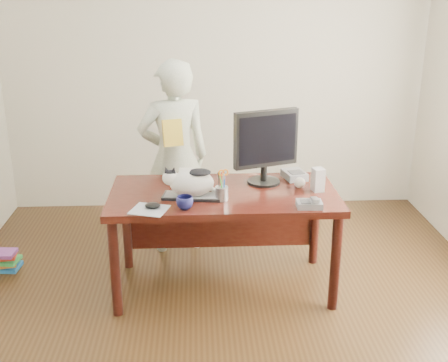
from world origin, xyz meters
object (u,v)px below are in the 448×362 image
cat (190,182)px  monitor (266,143)px  pen_cup (222,192)px  book_pile_b (4,260)px  baseball (300,183)px  phone (310,204)px  book_stack (190,176)px  keyboard (192,196)px  desk (223,207)px  mouse (153,205)px  calculator (294,175)px  person (174,158)px  speaker (318,180)px  coffee_mug (185,203)px

cat → monitor: monitor is taller
pen_cup → book_pile_b: pen_cup is taller
pen_cup → baseball: 0.61m
phone → book_stack: 0.97m
keyboard → desk: bearing=47.1°
mouse → monitor: bearing=46.7°
cat → mouse: 0.32m
calculator → book_pile_b: calculator is taller
person → book_pile_b: 1.57m
speaker → book_stack: speaker is taller
desk → calculator: (0.55, 0.18, 0.18)m
book_pile_b → calculator: bearing=-2.2°
baseball → calculator: (-0.00, 0.21, -0.01)m
cat → monitor: size_ratio=0.72×
desk → keyboard: size_ratio=3.84×
desk → pen_cup: bearing=-95.0°
calculator → person: size_ratio=0.14×
monitor → mouse: 0.95m
mouse → coffee_mug: 0.21m
keyboard → baseball: (0.77, 0.16, 0.03)m
coffee_mug → speaker: speaker is taller
cat → calculator: cat is taller
phone → pen_cup: bearing=168.0°
desk → cat: (-0.23, -0.18, 0.26)m
speaker → baseball: size_ratio=2.12×
pen_cup → phone: pen_cup is taller
desk → book_stack: 0.35m
cat → person: size_ratio=0.25×
pen_cup → calculator: bearing=36.3°
monitor → person: size_ratio=0.34×
pen_cup → speaker: bearing=12.1°
mouse → book_pile_b: size_ratio=0.45×
calculator → book_pile_b: size_ratio=0.88×
cat → baseball: 0.80m
phone → person: 1.35m
speaker → book_stack: (-0.90, 0.26, -0.05)m
mouse → desk: bearing=54.8°
keyboard → book_pile_b: bearing=171.7°
baseball → person: size_ratio=0.05×
calculator → person: person is taller
monitor → desk: bearing=174.4°
phone → person: bearing=136.1°
keyboard → coffee_mug: bearing=-94.7°
keyboard → speaker: bearing=14.3°
desk → monitor: 0.56m
mouse → baseball: (1.03, 0.34, 0.02)m
phone → mouse: bearing=-178.2°
monitor → mouse: monitor is taller
keyboard → mouse: (-0.26, -0.18, 0.01)m
speaker → book_stack: bearing=152.2°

